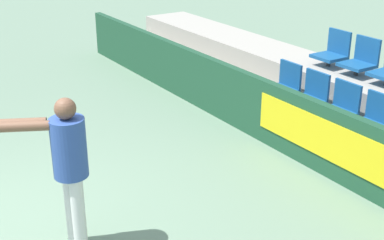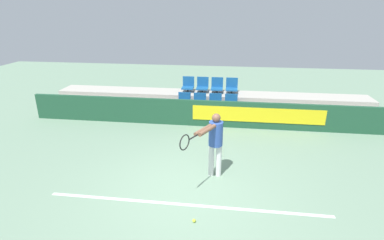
{
  "view_description": "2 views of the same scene",
  "coord_description": "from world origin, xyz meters",
  "px_view_note": "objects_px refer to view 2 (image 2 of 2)",
  "views": [
    {
      "loc": [
        4.8,
        -0.76,
        3.17
      ],
      "look_at": [
        0.09,
        2.3,
        0.84
      ],
      "focal_mm": 50.0,
      "sensor_mm": 36.0,
      "label": 1
    },
    {
      "loc": [
        0.8,
        -5.56,
        3.75
      ],
      "look_at": [
        -0.19,
        1.86,
        0.94
      ],
      "focal_mm": 28.0,
      "sensor_mm": 36.0,
      "label": 2
    }
  ],
  "objects_px": {
    "stadium_chair_3": "(231,104)",
    "tennis_ball": "(194,221)",
    "stadium_chair_4": "(188,85)",
    "stadium_chair_1": "(200,102)",
    "stadium_chair_6": "(217,86)",
    "tennis_player": "(214,139)",
    "stadium_chair_2": "(215,103)",
    "stadium_chair_0": "(184,102)",
    "stadium_chair_7": "(232,87)",
    "stadium_chair_5": "(202,86)"
  },
  "relations": [
    {
      "from": "stadium_chair_1",
      "to": "stadium_chair_7",
      "type": "xyz_separation_m",
      "value": [
        1.11,
        1.0,
        0.36
      ]
    },
    {
      "from": "stadium_chair_4",
      "to": "tennis_ball",
      "type": "xyz_separation_m",
      "value": [
        1.07,
        -6.59,
        -0.93
      ]
    },
    {
      "from": "stadium_chair_0",
      "to": "stadium_chair_5",
      "type": "distance_m",
      "value": 1.2
    },
    {
      "from": "stadium_chair_3",
      "to": "stadium_chair_4",
      "type": "height_order",
      "value": "stadium_chair_4"
    },
    {
      "from": "stadium_chair_1",
      "to": "stadium_chair_3",
      "type": "height_order",
      "value": "same"
    },
    {
      "from": "stadium_chair_3",
      "to": "tennis_ball",
      "type": "height_order",
      "value": "stadium_chair_3"
    },
    {
      "from": "stadium_chair_0",
      "to": "stadium_chair_2",
      "type": "height_order",
      "value": "same"
    },
    {
      "from": "stadium_chair_3",
      "to": "tennis_player",
      "type": "height_order",
      "value": "tennis_player"
    },
    {
      "from": "stadium_chair_1",
      "to": "stadium_chair_7",
      "type": "height_order",
      "value": "stadium_chair_7"
    },
    {
      "from": "stadium_chair_3",
      "to": "tennis_ball",
      "type": "bearing_deg",
      "value": -96.1
    },
    {
      "from": "stadium_chair_1",
      "to": "stadium_chair_2",
      "type": "relative_size",
      "value": 1.0
    },
    {
      "from": "stadium_chair_6",
      "to": "tennis_player",
      "type": "height_order",
      "value": "tennis_player"
    },
    {
      "from": "stadium_chair_6",
      "to": "stadium_chair_7",
      "type": "relative_size",
      "value": 1.0
    },
    {
      "from": "stadium_chair_1",
      "to": "stadium_chair_6",
      "type": "bearing_deg",
      "value": 60.87
    },
    {
      "from": "stadium_chair_1",
      "to": "stadium_chair_5",
      "type": "height_order",
      "value": "stadium_chair_5"
    },
    {
      "from": "stadium_chair_4",
      "to": "tennis_ball",
      "type": "height_order",
      "value": "stadium_chair_4"
    },
    {
      "from": "stadium_chair_4",
      "to": "stadium_chair_6",
      "type": "xyz_separation_m",
      "value": [
        1.11,
        0.0,
        0.0
      ]
    },
    {
      "from": "stadium_chair_0",
      "to": "tennis_player",
      "type": "relative_size",
      "value": 0.36
    },
    {
      "from": "stadium_chair_3",
      "to": "stadium_chair_7",
      "type": "distance_m",
      "value": 1.06
    },
    {
      "from": "stadium_chair_0",
      "to": "stadium_chair_2",
      "type": "bearing_deg",
      "value": 0.0
    },
    {
      "from": "stadium_chair_2",
      "to": "stadium_chair_6",
      "type": "height_order",
      "value": "stadium_chair_6"
    },
    {
      "from": "stadium_chair_4",
      "to": "tennis_player",
      "type": "xyz_separation_m",
      "value": [
        1.31,
        -4.92,
        0.0
      ]
    },
    {
      "from": "stadium_chair_0",
      "to": "stadium_chair_4",
      "type": "distance_m",
      "value": 1.06
    },
    {
      "from": "stadium_chair_2",
      "to": "stadium_chair_3",
      "type": "distance_m",
      "value": 0.56
    },
    {
      "from": "stadium_chair_6",
      "to": "tennis_player",
      "type": "bearing_deg",
      "value": -87.68
    },
    {
      "from": "stadium_chair_5",
      "to": "stadium_chair_6",
      "type": "distance_m",
      "value": 0.56
    },
    {
      "from": "stadium_chair_7",
      "to": "tennis_ball",
      "type": "distance_m",
      "value": 6.68
    },
    {
      "from": "stadium_chair_5",
      "to": "stadium_chair_7",
      "type": "bearing_deg",
      "value": 0.0
    },
    {
      "from": "tennis_ball",
      "to": "stadium_chair_2",
      "type": "bearing_deg",
      "value": 89.57
    },
    {
      "from": "stadium_chair_5",
      "to": "stadium_chair_1",
      "type": "bearing_deg",
      "value": -90.0
    },
    {
      "from": "stadium_chair_0",
      "to": "stadium_chair_3",
      "type": "distance_m",
      "value": 1.67
    },
    {
      "from": "stadium_chair_3",
      "to": "tennis_ball",
      "type": "relative_size",
      "value": 8.39
    },
    {
      "from": "tennis_player",
      "to": "stadium_chair_7",
      "type": "bearing_deg",
      "value": 112.7
    },
    {
      "from": "stadium_chair_0",
      "to": "stadium_chair_5",
      "type": "height_order",
      "value": "stadium_chair_5"
    },
    {
      "from": "stadium_chair_2",
      "to": "stadium_chair_4",
      "type": "xyz_separation_m",
      "value": [
        -1.11,
        1.0,
        0.36
      ]
    },
    {
      "from": "stadium_chair_7",
      "to": "stadium_chair_3",
      "type": "bearing_deg",
      "value": -90.0
    },
    {
      "from": "stadium_chair_5",
      "to": "tennis_ball",
      "type": "distance_m",
      "value": 6.67
    },
    {
      "from": "stadium_chair_0",
      "to": "stadium_chair_4",
      "type": "relative_size",
      "value": 1.0
    },
    {
      "from": "stadium_chair_4",
      "to": "stadium_chair_5",
      "type": "xyz_separation_m",
      "value": [
        0.56,
        0.0,
        0.0
      ]
    },
    {
      "from": "stadium_chair_5",
      "to": "stadium_chair_4",
      "type": "bearing_deg",
      "value": 180.0
    },
    {
      "from": "stadium_chair_1",
      "to": "tennis_ball",
      "type": "relative_size",
      "value": 8.39
    },
    {
      "from": "stadium_chair_5",
      "to": "stadium_chair_6",
      "type": "bearing_deg",
      "value": 0.0
    },
    {
      "from": "stadium_chair_5",
      "to": "tennis_player",
      "type": "distance_m",
      "value": 4.98
    },
    {
      "from": "stadium_chair_2",
      "to": "tennis_ball",
      "type": "height_order",
      "value": "stadium_chair_2"
    },
    {
      "from": "stadium_chair_0",
      "to": "stadium_chair_2",
      "type": "xyz_separation_m",
      "value": [
        1.11,
        0.0,
        0.0
      ]
    },
    {
      "from": "stadium_chair_6",
      "to": "stadium_chair_7",
      "type": "height_order",
      "value": "same"
    },
    {
      "from": "stadium_chair_2",
      "to": "stadium_chair_4",
      "type": "bearing_deg",
      "value": 138.1
    },
    {
      "from": "stadium_chair_3",
      "to": "stadium_chair_6",
      "type": "distance_m",
      "value": 1.2
    },
    {
      "from": "stadium_chair_5",
      "to": "stadium_chair_3",
      "type": "bearing_deg",
      "value": -41.9
    },
    {
      "from": "stadium_chair_3",
      "to": "stadium_chair_2",
      "type": "bearing_deg",
      "value": 180.0
    }
  ]
}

